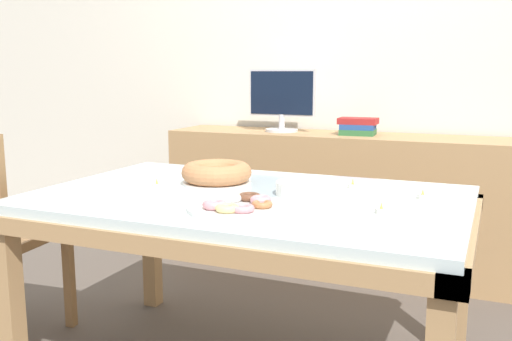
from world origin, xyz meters
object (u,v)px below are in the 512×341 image
object	(u,v)px
cake_chocolate_round	(217,174)
tealight_near_front	(157,185)
plate_stack	(304,188)
tealight_left_edge	(353,186)
book_stack	(358,126)
tealight_right_edge	(381,210)
computer_monitor	(282,101)
pastry_platter	(238,206)
tealight_centre	(423,196)

from	to	relation	value
cake_chocolate_round	tealight_near_front	size ratio (longest dim) A/B	7.01
plate_stack	tealight_left_edge	bearing A→B (deg)	55.89
book_stack	tealight_right_edge	bearing A→B (deg)	-74.10
tealight_near_front	book_stack	bearing A→B (deg)	71.98
book_stack	plate_stack	distance (m)	1.33
plate_stack	tealight_right_edge	distance (m)	0.35
computer_monitor	book_stack	bearing A→B (deg)	0.17
computer_monitor	plate_stack	bearing A→B (deg)	-66.12
pastry_platter	tealight_near_front	size ratio (longest dim) A/B	8.48
book_stack	tealight_centre	size ratio (longest dim) A/B	5.61
tealight_right_edge	computer_monitor	bearing A→B (deg)	121.09
plate_stack	tealight_near_front	size ratio (longest dim) A/B	5.25
computer_monitor	tealight_right_edge	size ratio (longest dim) A/B	10.60
plate_stack	tealight_centre	bearing A→B (deg)	14.36
pastry_platter	tealight_right_edge	bearing A→B (deg)	17.26
tealight_near_front	tealight_centre	bearing A→B (deg)	11.49
pastry_platter	tealight_right_edge	world-z (taller)	pastry_platter
tealight_centre	tealight_left_edge	world-z (taller)	same
tealight_near_front	tealight_right_edge	bearing A→B (deg)	-4.66
computer_monitor	tealight_left_edge	xyz separation A→B (m)	(0.72, -1.13, -0.27)
tealight_near_front	tealight_centre	xyz separation A→B (m)	(0.98, 0.20, 0.00)
pastry_platter	tealight_near_front	xyz separation A→B (m)	(-0.45, 0.21, -0.00)
book_stack	tealight_left_edge	size ratio (longest dim) A/B	5.61
cake_chocolate_round	tealight_centre	size ratio (longest dim) A/B	7.01
computer_monitor	tealight_near_front	size ratio (longest dim) A/B	10.60
tealight_left_edge	book_stack	bearing A→B (deg)	102.24
cake_chocolate_round	tealight_left_edge	world-z (taller)	cake_chocolate_round
tealight_near_front	tealight_centre	size ratio (longest dim) A/B	1.00
tealight_left_edge	plate_stack	bearing A→B (deg)	-124.11
cake_chocolate_round	computer_monitor	bearing A→B (deg)	98.91
plate_stack	tealight_left_edge	xyz separation A→B (m)	(0.13, 0.20, -0.01)
tealight_near_front	cake_chocolate_round	bearing A→B (deg)	37.95
computer_monitor	plate_stack	xyz separation A→B (m)	(0.59, -1.32, -0.25)
plate_stack	tealight_left_edge	world-z (taller)	plate_stack
tealight_centre	tealight_left_edge	size ratio (longest dim) A/B	1.00
cake_chocolate_round	tealight_centre	bearing A→B (deg)	3.84
pastry_platter	tealight_right_edge	distance (m)	0.46
computer_monitor	pastry_platter	size ratio (longest dim) A/B	1.25
computer_monitor	book_stack	world-z (taller)	computer_monitor
pastry_platter	cake_chocolate_round	bearing A→B (deg)	126.08
book_stack	cake_chocolate_round	world-z (taller)	book_stack
book_stack	pastry_platter	size ratio (longest dim) A/B	0.66
computer_monitor	plate_stack	distance (m)	1.47
computer_monitor	tealight_right_edge	distance (m)	1.76
tealight_centre	tealight_left_edge	xyz separation A→B (m)	(-0.27, 0.09, 0.00)
pastry_platter	tealight_centre	bearing A→B (deg)	37.37
tealight_right_edge	cake_chocolate_round	bearing A→B (deg)	162.64
computer_monitor	tealight_near_front	bearing A→B (deg)	-89.52
pastry_platter	plate_stack	world-z (taller)	plate_stack
tealight_right_edge	tealight_near_front	bearing A→B (deg)	175.34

